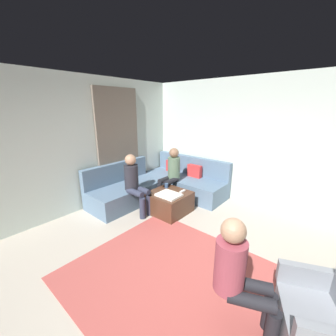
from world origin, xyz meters
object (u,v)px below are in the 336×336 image
(game_remote, at_px, (183,191))
(person_on_couch_side, at_px, (135,182))
(ottoman, at_px, (169,202))
(sectional_couch, at_px, (160,185))
(armchair, at_px, (322,324))
(coffee_mug, at_px, (166,186))
(person_on_couch_back, at_px, (171,172))
(person_on_armchair, at_px, (240,274))

(game_remote, height_order, person_on_couch_side, person_on_couch_side)
(ottoman, bearing_deg, sectional_couch, 144.59)
(armchair, bearing_deg, sectional_couch, 41.23)
(person_on_couch_side, bearing_deg, coffee_mug, 154.39)
(sectional_couch, height_order, armchair, sectional_couch)
(game_remote, bearing_deg, person_on_couch_back, 151.08)
(person_on_couch_side, bearing_deg, person_on_couch_back, 171.81)
(game_remote, distance_m, armchair, 2.83)
(sectional_couch, relative_size, coffee_mug, 26.84)
(coffee_mug, relative_size, game_remote, 0.63)
(coffee_mug, height_order, person_on_couch_side, person_on_couch_side)
(ottoman, xyz_separation_m, coffee_mug, (-0.22, 0.18, 0.26))
(person_on_couch_back, distance_m, person_on_armchair, 3.08)
(ottoman, relative_size, person_on_couch_side, 0.63)
(sectional_couch, height_order, ottoman, sectional_couch)
(coffee_mug, bearing_deg, person_on_armchair, -35.13)
(game_remote, distance_m, person_on_couch_side, 0.99)
(person_on_couch_side, bearing_deg, armchair, 77.86)
(sectional_couch, distance_m, coffee_mug, 0.57)
(game_remote, relative_size, armchair, 0.17)
(person_on_couch_back, bearing_deg, ottoman, 125.62)
(ottoman, relative_size, armchair, 0.86)
(sectional_couch, distance_m, person_on_couch_back, 0.48)
(sectional_couch, height_order, person_on_armchair, person_on_armchair)
(game_remote, height_order, person_on_armchair, person_on_armchair)
(coffee_mug, bearing_deg, sectional_couch, 146.66)
(person_on_couch_side, distance_m, person_on_armchair, 2.72)
(coffee_mug, bearing_deg, person_on_couch_back, 114.49)
(armchair, distance_m, person_on_armchair, 0.77)
(person_on_couch_back, height_order, person_on_armchair, person_on_couch_back)
(ottoman, distance_m, person_on_armchair, 2.50)
(sectional_couch, distance_m, game_remote, 0.90)
(person_on_couch_back, xyz_separation_m, person_on_couch_side, (-0.14, -0.97, 0.00))
(sectional_couch, height_order, person_on_couch_back, person_on_couch_back)
(person_on_couch_back, xyz_separation_m, person_on_armchair, (2.40, -1.93, -0.01))
(game_remote, xyz_separation_m, person_on_couch_back, (-0.56, 0.31, 0.23))
(sectional_couch, relative_size, armchair, 2.89)
(person_on_armchair, bearing_deg, sectional_couch, -147.94)
(sectional_couch, bearing_deg, armchair, -25.67)
(game_remote, xyz_separation_m, person_on_armchair, (1.85, -1.62, 0.21))
(coffee_mug, bearing_deg, person_on_couch_side, -115.61)
(ottoman, xyz_separation_m, armchair, (2.66, -1.13, 0.10))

